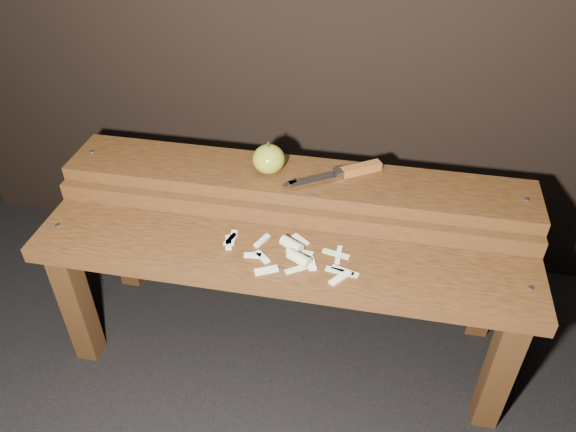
% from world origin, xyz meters
% --- Properties ---
extents(ground, '(60.00, 60.00, 0.00)m').
position_xyz_m(ground, '(0.00, 0.00, 0.00)').
color(ground, black).
extents(bench_front_tier, '(1.20, 0.20, 0.42)m').
position_xyz_m(bench_front_tier, '(0.00, -0.06, 0.35)').
color(bench_front_tier, '#341D0D').
rests_on(bench_front_tier, ground).
extents(bench_rear_tier, '(1.20, 0.21, 0.50)m').
position_xyz_m(bench_rear_tier, '(0.00, 0.17, 0.41)').
color(bench_rear_tier, '#341D0D').
rests_on(bench_rear_tier, ground).
extents(apple, '(0.08, 0.08, 0.09)m').
position_xyz_m(apple, '(-0.07, 0.17, 0.54)').
color(apple, olive).
rests_on(apple, bench_rear_tier).
extents(knife, '(0.24, 0.16, 0.02)m').
position_xyz_m(knife, '(0.13, 0.19, 0.51)').
color(knife, brown).
rests_on(knife, bench_rear_tier).
extents(apple_scraps, '(0.33, 0.16, 0.03)m').
position_xyz_m(apple_scraps, '(0.03, -0.05, 0.43)').
color(apple_scraps, beige).
rests_on(apple_scraps, bench_front_tier).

